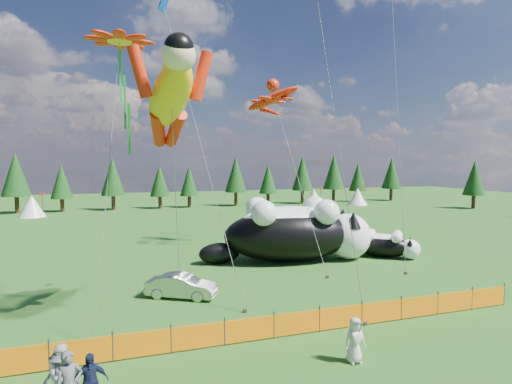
# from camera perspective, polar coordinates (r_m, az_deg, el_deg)

# --- Properties ---
(ground) EXTENTS (160.00, 160.00, 0.00)m
(ground) POSITION_cam_1_polar(r_m,az_deg,el_deg) (19.76, 2.20, -16.39)
(ground) COLOR #0E3B0A
(ground) RESTS_ON ground
(safety_fence) EXTENTS (22.06, 0.06, 1.10)m
(safety_fence) POSITION_cam_1_polar(r_m,az_deg,el_deg) (16.99, 5.90, -18.11)
(safety_fence) COLOR #262626
(safety_fence) RESTS_ON ground
(tree_line) EXTENTS (90.00, 4.00, 8.00)m
(tree_line) POSITION_cam_1_polar(r_m,az_deg,el_deg) (62.75, -12.18, 1.38)
(tree_line) COLOR black
(tree_line) RESTS_ON ground
(festival_tents) EXTENTS (50.00, 3.20, 2.80)m
(festival_tents) POSITION_cam_1_polar(r_m,az_deg,el_deg) (60.19, -1.16, -1.12)
(festival_tents) COLOR white
(festival_tents) RESTS_ON ground
(cat_large) EXTENTS (12.35, 5.77, 4.47)m
(cat_large) POSITION_cam_1_polar(r_m,az_deg,el_deg) (28.54, 5.85, -5.56)
(cat_large) COLOR black
(cat_large) RESTS_ON ground
(cat_small) EXTENTS (4.51, 4.12, 1.97)m
(cat_small) POSITION_cam_1_polar(r_m,az_deg,el_deg) (31.16, 18.05, -7.15)
(cat_small) COLOR black
(cat_small) RESTS_ON ground
(car) EXTENTS (3.82, 2.86, 1.20)m
(car) POSITION_cam_1_polar(r_m,az_deg,el_deg) (21.49, -10.57, -13.05)
(car) COLOR #AFAFB4
(car) RESTS_ON ground
(spectator_b) EXTENTS (0.96, 0.66, 1.82)m
(spectator_b) POSITION_cam_1_polar(r_m,az_deg,el_deg) (13.60, -25.80, -22.55)
(spectator_b) COLOR beige
(spectator_b) RESTS_ON ground
(spectator_c) EXTENTS (1.03, 0.61, 1.67)m
(spectator_c) POSITION_cam_1_polar(r_m,az_deg,el_deg) (13.15, -22.66, -23.80)
(spectator_c) COLOR #141A37
(spectator_c) RESTS_ON ground
(spectator_d) EXTENTS (1.06, 0.55, 1.63)m
(spectator_d) POSITION_cam_1_polar(r_m,az_deg,el_deg) (13.71, -26.14, -22.78)
(spectator_d) COLOR #4E4F53
(spectator_d) RESTS_ON ground
(spectator_e) EXTENTS (0.81, 0.55, 1.58)m
(spectator_e) POSITION_cam_1_polar(r_m,az_deg,el_deg) (15.17, 13.94, -19.86)
(spectator_e) COLOR beige
(spectator_e) RESTS_ON ground
(superhero_kite) EXTENTS (5.43, 5.89, 12.29)m
(superhero_kite) POSITION_cam_1_polar(r_m,az_deg,el_deg) (17.73, -12.22, 13.20)
(superhero_kite) COLOR #FFB60D
(superhero_kite) RESTS_ON ground
(gecko_kite) EXTENTS (7.12, 13.53, 15.74)m
(gecko_kite) POSITION_cam_1_polar(r_m,az_deg,el_deg) (33.71, 2.38, 13.19)
(gecko_kite) COLOR red
(gecko_kite) RESTS_ON ground
(flower_kite) EXTENTS (3.92, 5.23, 12.71)m
(flower_kite) POSITION_cam_1_polar(r_m,az_deg,el_deg) (19.90, -18.90, 19.35)
(flower_kite) COLOR red
(flower_kite) RESTS_ON ground
(diamond_kite_a) EXTENTS (3.36, 7.54, 17.65)m
(diamond_kite_a) POSITION_cam_1_polar(r_m,az_deg,el_deg) (25.57, -12.71, 23.38)
(diamond_kite_a) COLOR #0C3FB5
(diamond_kite_a) RESTS_ON ground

